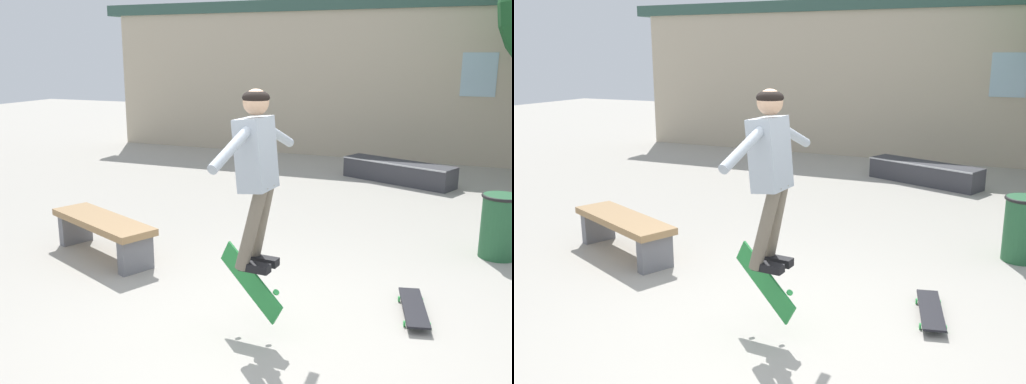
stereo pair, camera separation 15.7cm
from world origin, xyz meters
TOP-DOWN VIEW (x-y plane):
  - ground_plane at (0.00, 0.00)m, footprint 40.00×40.00m
  - building_backdrop at (0.01, 9.03)m, footprint 15.67×0.52m
  - park_bench at (-2.52, 1.19)m, footprint 1.69×1.08m
  - skate_ledge at (0.13, 6.62)m, footprint 2.18×1.29m
  - trash_bin at (1.86, 2.94)m, footprint 0.47×0.47m
  - skater at (-0.08, 0.06)m, footprint 0.32×1.42m
  - skateboard_flipping at (-0.15, 0.11)m, footprint 0.72×0.38m
  - skateboard_resting at (1.13, 0.98)m, footprint 0.40×0.88m

SIDE VIEW (x-z plane):
  - ground_plane at x=0.00m, z-range 0.00..0.00m
  - skateboard_resting at x=1.13m, z-range 0.03..0.11m
  - skate_ledge at x=0.13m, z-range 0.00..0.40m
  - park_bench at x=-2.52m, z-range 0.11..0.58m
  - trash_bin at x=1.86m, z-range 0.02..0.79m
  - skateboard_flipping at x=-0.15m, z-range 0.17..0.76m
  - skater at x=-0.08m, z-range 0.77..2.26m
  - building_backdrop at x=0.01m, z-range -0.51..4.21m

